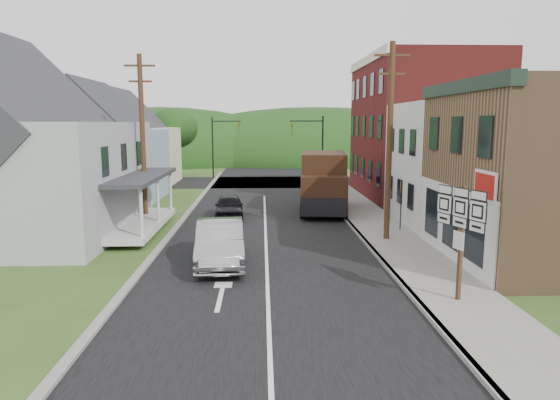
{
  "coord_description": "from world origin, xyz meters",
  "views": [
    {
      "loc": [
        -0.16,
        -18.93,
        5.48
      ],
      "look_at": [
        0.6,
        2.08,
        2.2
      ],
      "focal_mm": 32.0,
      "sensor_mm": 36.0,
      "label": 1
    }
  ],
  "objects": [
    {
      "name": "tree_left_d",
      "position": [
        -9.0,
        32.0,
        4.88
      ],
      "size": [
        4.8,
        4.8,
        6.94
      ],
      "color": "#382616",
      "rests_on": "ground"
    },
    {
      "name": "silver_sedan",
      "position": [
        -1.81,
        0.02,
        0.84
      ],
      "size": [
        2.16,
        5.22,
        1.68
      ],
      "primitive_type": "imported",
      "rotation": [
        0.0,
        0.0,
        0.07
      ],
      "color": "#A1A2A6",
      "rests_on": "ground"
    },
    {
      "name": "delivery_van",
      "position": [
        3.62,
        11.25,
        1.84
      ],
      "size": [
        3.34,
        6.76,
        3.64
      ],
      "rotation": [
        0.0,
        0.0,
        -0.12
      ],
      "color": "black",
      "rests_on": "ground"
    },
    {
      "name": "ground",
      "position": [
        0.0,
        0.0,
        0.0
      ],
      "size": [
        120.0,
        120.0,
        0.0
      ],
      "primitive_type": "plane",
      "color": "#2D4719",
      "rests_on": "ground"
    },
    {
      "name": "house_blue",
      "position": [
        -11.0,
        17.0,
        3.69
      ],
      "size": [
        7.14,
        8.16,
        7.28
      ],
      "color": "#849CB4",
      "rests_on": "ground"
    },
    {
      "name": "utility_pole_left",
      "position": [
        -6.5,
        8.0,
        4.66
      ],
      "size": [
        1.6,
        0.26,
        9.0
      ],
      "color": "#472D19",
      "rests_on": "ground"
    },
    {
      "name": "route_sign_cluster",
      "position": [
        5.73,
        -4.62,
        2.41
      ],
      "size": [
        0.74,
        1.9,
        3.49
      ],
      "rotation": [
        0.0,
        0.0,
        0.34
      ],
      "color": "#472D19",
      "rests_on": "sidewalk_right"
    },
    {
      "name": "traffic_signal_left",
      "position": [
        -4.3,
        30.5,
        3.76
      ],
      "size": [
        2.87,
        0.2,
        6.0
      ],
      "color": "black",
      "rests_on": "ground"
    },
    {
      "name": "tree_left_c",
      "position": [
        -19.0,
        20.0,
        5.94
      ],
      "size": [
        5.8,
        5.8,
        8.41
      ],
      "color": "#382616",
      "rests_on": "ground"
    },
    {
      "name": "warning_sign",
      "position": [
        6.78,
        5.5,
        1.72
      ],
      "size": [
        0.2,
        0.66,
        2.46
      ],
      "rotation": [
        0.0,
        0.0,
        -0.27
      ],
      "color": "black",
      "rests_on": "sidewalk_right"
    },
    {
      "name": "sidewalk_right",
      "position": [
        5.9,
        8.0,
        0.07
      ],
      "size": [
        2.8,
        55.0,
        0.15
      ],
      "primitive_type": "cube",
      "color": "slate",
      "rests_on": "ground"
    },
    {
      "name": "house_gray",
      "position": [
        -12.0,
        6.0,
        4.23
      ],
      "size": [
        10.2,
        12.24,
        8.35
      ],
      "color": "#999B9E",
      "rests_on": "ground"
    },
    {
      "name": "storefront_white",
      "position": [
        11.3,
        7.5,
        3.25
      ],
      "size": [
        8.0,
        7.0,
        6.5
      ],
      "primitive_type": "cube",
      "color": "silver",
      "rests_on": "ground"
    },
    {
      "name": "forested_ridge",
      "position": [
        0.0,
        55.0,
        0.0
      ],
      "size": [
        90.0,
        30.0,
        16.0
      ],
      "primitive_type": "ellipsoid",
      "color": "#16330F",
      "rests_on": "ground"
    },
    {
      "name": "storefront_red",
      "position": [
        11.3,
        17.0,
        5.0
      ],
      "size": [
        8.0,
        12.0,
        10.0
      ],
      "primitive_type": "cube",
      "color": "maroon",
      "rests_on": "ground"
    },
    {
      "name": "utility_pole_right",
      "position": [
        5.6,
        3.5,
        4.66
      ],
      "size": [
        1.6,
        0.26,
        9.0
      ],
      "color": "#472D19",
      "rests_on": "ground"
    },
    {
      "name": "road",
      "position": [
        0.0,
        10.0,
        0.0
      ],
      "size": [
        9.0,
        90.0,
        0.02
      ],
      "primitive_type": "cube",
      "color": "black",
      "rests_on": "ground"
    },
    {
      "name": "storefront_tan",
      "position": [
        11.3,
        0.0,
        3.5
      ],
      "size": [
        8.0,
        8.0,
        7.0
      ],
      "primitive_type": "cube",
      "color": "brown",
      "rests_on": "ground"
    },
    {
      "name": "curb_right",
      "position": [
        4.55,
        8.0,
        0.07
      ],
      "size": [
        0.2,
        55.0,
        0.15
      ],
      "primitive_type": "cube",
      "color": "slate",
      "rests_on": "ground"
    },
    {
      "name": "house_cream",
      "position": [
        -11.5,
        26.0,
        3.69
      ],
      "size": [
        7.14,
        8.16,
        7.28
      ],
      "color": "beige",
      "rests_on": "ground"
    },
    {
      "name": "curb_left",
      "position": [
        -4.65,
        8.0,
        0.06
      ],
      "size": [
        0.3,
        55.0,
        0.12
      ],
      "primitive_type": "cube",
      "color": "slate",
      "rests_on": "ground"
    },
    {
      "name": "cross_road",
      "position": [
        0.0,
        27.0,
        0.0
      ],
      "size": [
        60.0,
        9.0,
        0.02
      ],
      "primitive_type": "cube",
      "color": "black",
      "rests_on": "ground"
    },
    {
      "name": "dark_sedan",
      "position": [
        -2.07,
        9.43,
        0.67
      ],
      "size": [
        1.8,
        4.02,
        1.34
      ],
      "primitive_type": "imported",
      "rotation": [
        0.0,
        0.0,
        0.06
      ],
      "color": "black",
      "rests_on": "ground"
    },
    {
      "name": "traffic_signal_right",
      "position": [
        4.3,
        23.5,
        3.76
      ],
      "size": [
        2.87,
        0.2,
        6.0
      ],
      "color": "black",
      "rests_on": "ground"
    }
  ]
}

